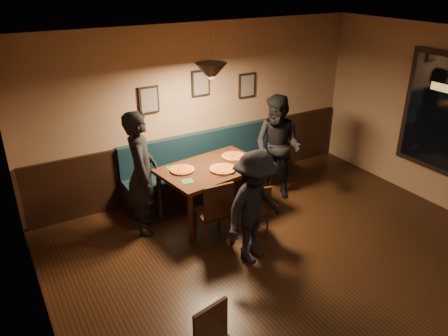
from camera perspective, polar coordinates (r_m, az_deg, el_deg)
name	(u,v)px	position (r m, az deg, el deg)	size (l,w,h in m)	color
floor	(341,301)	(5.48, 15.16, -16.52)	(7.00, 7.00, 0.00)	black
ceiling	(377,59)	(4.25, 19.42, 13.38)	(7.00, 7.00, 0.00)	silver
wall_back	(200,109)	(7.30, -3.14, 7.69)	(6.00, 6.00, 0.00)	#8C704F
wall_left	(55,297)	(3.46, -21.33, -15.47)	(7.00, 7.00, 0.00)	#8C704F
wainscot	(202,159)	(7.59, -2.88, 1.13)	(5.88, 0.06, 1.00)	black
booth_bench	(210,165)	(7.37, -1.90, 0.40)	(3.00, 0.60, 1.00)	#0F232D
picture_left	(149,100)	(6.85, -9.85, 8.81)	(0.32, 0.04, 0.42)	black
picture_center	(201,83)	(7.16, -3.11, 11.07)	(0.32, 0.04, 0.42)	black
picture_right	(247,85)	(7.64, 3.02, 10.79)	(0.32, 0.04, 0.42)	black
pendant_lamp	(211,72)	(6.06, -1.72, 12.46)	(0.44, 0.44, 0.25)	black
dining_table	(213,191)	(6.69, -1.52, -3.09)	(1.55, 0.99, 0.83)	black
chair_near_left	(213,211)	(6.02, -1.51, -5.68)	(0.43, 0.43, 0.98)	black
chair_near_right	(253,210)	(6.18, 3.83, -5.52)	(0.38, 0.38, 0.86)	black
diner_left	(142,173)	(6.21, -10.75, -0.70)	(0.67, 0.44, 1.83)	black
diner_right	(278,147)	(7.18, 7.06, 2.72)	(0.84, 0.66, 1.73)	black
diner_front	(255,208)	(5.55, 4.06, -5.26)	(1.00, 0.57, 1.54)	black
pizza_a	(182,170)	(6.40, -5.52, -0.22)	(0.36, 0.36, 0.04)	gold
pizza_b	(223,169)	(6.39, -0.16, -0.11)	(0.39, 0.39, 0.04)	orange
pizza_c	(233,156)	(6.83, 1.26, 1.57)	(0.37, 0.37, 0.04)	#C78625
soda_glass	(258,161)	(6.55, 4.47, 0.87)	(0.06, 0.06, 0.13)	black
tabasco_bottle	(246,158)	(6.67, 2.94, 1.31)	(0.03, 0.03, 0.13)	#950504
napkin_a	(171,168)	(6.52, -6.93, 0.01)	(0.14, 0.14, 0.01)	#1C6A20
napkin_b	(187,181)	(6.09, -4.82, -1.75)	(0.15, 0.15, 0.01)	#1D6E34
cutlery_set	(226,176)	(6.22, 0.27, -1.05)	(0.02, 0.17, 0.00)	white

